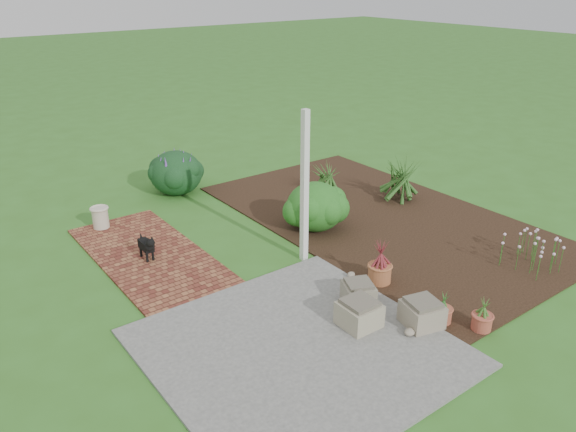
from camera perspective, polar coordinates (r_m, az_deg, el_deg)
ground at (r=9.06m, az=0.50°, el=-5.18°), size 80.00×80.00×0.00m
concrete_patio at (r=7.24m, az=1.02°, el=-13.24°), size 3.50×3.50×0.04m
brick_path at (r=9.68m, az=-13.97°, el=-3.83°), size 1.60×3.50×0.04m
garden_bed at (r=10.90m, az=9.41°, el=-0.24°), size 4.00×7.00×0.03m
veranda_post at (r=8.78m, az=1.70°, el=2.82°), size 0.10×0.10×2.50m
stone_trough_near at (r=7.58m, az=7.24°, el=-9.89°), size 0.49×0.49×0.32m
stone_trough_mid at (r=7.75m, az=13.45°, el=-9.66°), size 0.57×0.57×0.31m
stone_trough_far at (r=8.08m, az=7.16°, el=-7.79°), size 0.55×0.55×0.28m
black_dog at (r=9.37m, az=-14.14°, el=-2.90°), size 0.15×0.50×0.43m
cream_ceramic_urn at (r=10.81m, az=-18.53°, el=-0.15°), size 0.34×0.34×0.39m
evergreen_shrub at (r=10.17m, az=2.81°, el=1.10°), size 1.14×1.14×0.90m
agapanthus_clump_back at (r=11.71m, az=11.31°, el=4.05°), size 1.29×1.29×1.01m
agapanthus_clump_front at (r=11.80m, az=3.79°, el=4.07°), size 1.17×1.17×0.80m
pink_flower_patch at (r=9.68m, az=23.64°, el=-3.26°), size 1.17×1.17×0.56m
terracotta_pot_bronze at (r=8.63m, az=9.28°, el=-5.78°), size 0.38×0.38×0.28m
terracotta_pot_small_left at (r=7.91m, az=19.09°, el=-10.14°), size 0.34×0.34×0.22m
terracotta_pot_small_right at (r=7.91m, az=15.41°, el=-9.64°), size 0.26×0.26×0.21m
purple_flowering_bush at (r=12.15m, az=-11.32°, el=4.43°), size 1.42×1.42×0.94m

